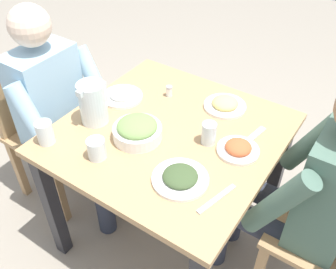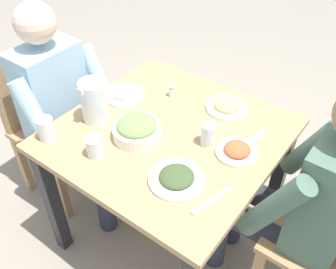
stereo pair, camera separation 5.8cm
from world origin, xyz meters
TOP-DOWN VIEW (x-y plane):
  - ground_plane at (0.00, 0.00)m, footprint 8.00×8.00m
  - dining_table at (0.00, 0.00)m, footprint 0.91×0.91m
  - chair_far at (-0.09, 0.79)m, footprint 0.40×0.40m
  - diner_near at (0.09, -0.58)m, footprint 0.48×0.53m
  - diner_far at (-0.09, 0.58)m, footprint 0.48×0.53m
  - water_pitcher at (-0.12, 0.31)m, footprint 0.16×0.12m
  - salad_bowl at (-0.11, 0.09)m, footprint 0.21×0.21m
  - plate_dolmas at (-0.21, -0.19)m, footprint 0.21×0.21m
  - plate_rice_curry at (0.05, -0.30)m, footprint 0.17×0.17m
  - plate_fries at (0.29, -0.12)m, footprint 0.20×0.20m
  - plate_yoghurt at (0.08, 0.33)m, footprint 0.20×0.20m
  - water_glass_far_right at (-0.34, 0.38)m, footprint 0.07×0.07m
  - water_glass_far_left at (-0.29, 0.15)m, footprint 0.07×0.07m
  - water_glass_center at (0.03, -0.17)m, footprint 0.06×0.06m
  - salt_shaker at (0.22, 0.15)m, footprint 0.03×0.03m
  - fork_near at (0.16, -0.32)m, footprint 0.17×0.05m
  - knife_near at (-0.22, -0.35)m, footprint 0.18×0.06m

SIDE VIEW (x-z plane):
  - ground_plane at x=0.00m, z-range 0.00..0.00m
  - chair_far at x=-0.09m, z-range 0.05..0.92m
  - dining_table at x=0.00m, z-range 0.24..0.97m
  - diner_near at x=0.09m, z-range 0.05..1.21m
  - diner_far at x=-0.09m, z-range 0.05..1.21m
  - fork_near at x=0.16m, z-range 0.72..0.73m
  - knife_near at x=-0.22m, z-range 0.72..0.73m
  - plate_dolmas at x=-0.21m, z-range 0.72..0.76m
  - plate_rice_curry at x=0.05m, z-range 0.72..0.76m
  - plate_yoghurt at x=0.08m, z-range 0.72..0.76m
  - plate_fries at x=0.29m, z-range 0.72..0.77m
  - salt_shaker at x=0.22m, z-range 0.72..0.78m
  - salad_bowl at x=-0.11m, z-range 0.72..0.81m
  - water_glass_far_left at x=-0.29m, z-range 0.72..0.81m
  - water_glass_center at x=0.03m, z-range 0.72..0.82m
  - water_glass_far_right at x=-0.34m, z-range 0.72..0.82m
  - water_pitcher at x=-0.12m, z-range 0.72..0.91m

